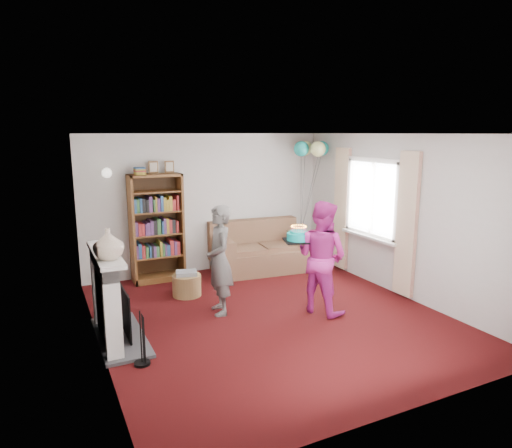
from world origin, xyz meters
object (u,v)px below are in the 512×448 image
bookcase (156,229)px  person_striped (219,260)px  person_magenta (322,257)px  birthday_cake (299,237)px  sofa (259,252)px

bookcase → person_striped: size_ratio=1.33×
person_striped → person_magenta: person_magenta is taller
person_striped → birthday_cake: 1.15m
bookcase → person_magenta: (1.74, -2.43, -0.11)m
person_striped → birthday_cake: (1.04, -0.39, 0.31)m
person_striped → bookcase: bearing=-159.9°
birthday_cake → bookcase: bearing=123.0°
bookcase → sofa: bearing=-7.1°
sofa → birthday_cake: bearing=-94.8°
bookcase → person_striped: 1.92m
bookcase → birthday_cake: 2.70m
sofa → person_magenta: 2.25m
birthday_cake → sofa: bearing=79.6°
bookcase → sofa: (1.84, -0.23, -0.56)m
sofa → bookcase: bearing=178.4°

